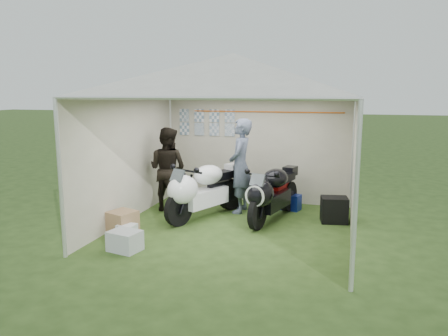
{
  "coord_description": "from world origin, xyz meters",
  "views": [
    {
      "loc": [
        1.88,
        -7.17,
        2.39
      ],
      "look_at": [
        -0.26,
        0.35,
        1.0
      ],
      "focal_mm": 35.0,
      "sensor_mm": 36.0,
      "label": 1
    }
  ],
  "objects_px": {
    "crate_1": "(122,222)",
    "paddock_stand": "(290,202)",
    "crate_2": "(127,231)",
    "motorcycle_black": "(272,192)",
    "person_dark_jacket": "(168,169)",
    "canopy_tent": "(234,79)",
    "person_blue_jacket": "(240,166)",
    "motorcycle_white": "(202,189)",
    "equipment_box": "(334,210)",
    "crate_0": "(125,241)"
  },
  "relations": [
    {
      "from": "equipment_box",
      "to": "crate_2",
      "type": "height_order",
      "value": "equipment_box"
    },
    {
      "from": "motorcycle_white",
      "to": "crate_2",
      "type": "bearing_deg",
      "value": -98.38
    },
    {
      "from": "motorcycle_white",
      "to": "paddock_stand",
      "type": "distance_m",
      "value": 1.89
    },
    {
      "from": "motorcycle_white",
      "to": "crate_0",
      "type": "relative_size",
      "value": 4.3
    },
    {
      "from": "motorcycle_white",
      "to": "crate_1",
      "type": "height_order",
      "value": "motorcycle_white"
    },
    {
      "from": "motorcycle_white",
      "to": "crate_0",
      "type": "bearing_deg",
      "value": -82.87
    },
    {
      "from": "person_dark_jacket",
      "to": "person_blue_jacket",
      "type": "bearing_deg",
      "value": -160.0
    },
    {
      "from": "equipment_box",
      "to": "crate_0",
      "type": "height_order",
      "value": "equipment_box"
    },
    {
      "from": "canopy_tent",
      "to": "crate_0",
      "type": "xyz_separation_m",
      "value": [
        -1.29,
        -1.55,
        -2.42
      ]
    },
    {
      "from": "motorcycle_white",
      "to": "equipment_box",
      "type": "height_order",
      "value": "motorcycle_white"
    },
    {
      "from": "crate_2",
      "to": "canopy_tent",
      "type": "bearing_deg",
      "value": 32.09
    },
    {
      "from": "motorcycle_white",
      "to": "person_blue_jacket",
      "type": "bearing_deg",
      "value": 72.18
    },
    {
      "from": "crate_1",
      "to": "crate_2",
      "type": "bearing_deg",
      "value": -45.98
    },
    {
      "from": "canopy_tent",
      "to": "motorcycle_black",
      "type": "relative_size",
      "value": 2.86
    },
    {
      "from": "person_dark_jacket",
      "to": "crate_1",
      "type": "distance_m",
      "value": 1.7
    },
    {
      "from": "canopy_tent",
      "to": "motorcycle_black",
      "type": "xyz_separation_m",
      "value": [
        0.58,
        0.56,
        -2.02
      ]
    },
    {
      "from": "equipment_box",
      "to": "motorcycle_black",
      "type": "bearing_deg",
      "value": -167.48
    },
    {
      "from": "motorcycle_black",
      "to": "paddock_stand",
      "type": "bearing_deg",
      "value": 90.0
    },
    {
      "from": "paddock_stand",
      "to": "crate_0",
      "type": "xyz_separation_m",
      "value": [
        -2.09,
        -3.0,
        -0.01
      ]
    },
    {
      "from": "motorcycle_black",
      "to": "paddock_stand",
      "type": "xyz_separation_m",
      "value": [
        0.22,
        0.89,
        -0.39
      ]
    },
    {
      "from": "person_blue_jacket",
      "to": "crate_0",
      "type": "relative_size",
      "value": 4.07
    },
    {
      "from": "paddock_stand",
      "to": "person_dark_jacket",
      "type": "height_order",
      "value": "person_dark_jacket"
    },
    {
      "from": "person_blue_jacket",
      "to": "crate_2",
      "type": "distance_m",
      "value": 2.6
    },
    {
      "from": "person_blue_jacket",
      "to": "motorcycle_black",
      "type": "bearing_deg",
      "value": 56.03
    },
    {
      "from": "person_dark_jacket",
      "to": "crate_2",
      "type": "bearing_deg",
      "value": 100.01
    },
    {
      "from": "canopy_tent",
      "to": "person_blue_jacket",
      "type": "relative_size",
      "value": 3.04
    },
    {
      "from": "motorcycle_black",
      "to": "crate_1",
      "type": "height_order",
      "value": "motorcycle_black"
    },
    {
      "from": "motorcycle_black",
      "to": "crate_1",
      "type": "relative_size",
      "value": 4.76
    },
    {
      "from": "crate_1",
      "to": "crate_2",
      "type": "xyz_separation_m",
      "value": [
        0.18,
        -0.19,
        -0.08
      ]
    },
    {
      "from": "person_blue_jacket",
      "to": "equipment_box",
      "type": "distance_m",
      "value": 1.97
    },
    {
      "from": "paddock_stand",
      "to": "person_blue_jacket",
      "type": "xyz_separation_m",
      "value": [
        -0.93,
        -0.43,
        0.77
      ]
    },
    {
      "from": "equipment_box",
      "to": "crate_2",
      "type": "distance_m",
      "value": 3.73
    },
    {
      "from": "crate_0",
      "to": "crate_1",
      "type": "relative_size",
      "value": 1.1
    },
    {
      "from": "paddock_stand",
      "to": "canopy_tent",
      "type": "bearing_deg",
      "value": -119.05
    },
    {
      "from": "motorcycle_black",
      "to": "crate_2",
      "type": "relative_size",
      "value": 6.79
    },
    {
      "from": "person_blue_jacket",
      "to": "crate_0",
      "type": "height_order",
      "value": "person_blue_jacket"
    },
    {
      "from": "canopy_tent",
      "to": "person_blue_jacket",
      "type": "height_order",
      "value": "canopy_tent"
    },
    {
      "from": "canopy_tent",
      "to": "person_dark_jacket",
      "type": "xyz_separation_m",
      "value": [
        -1.57,
        0.76,
        -1.74
      ]
    },
    {
      "from": "motorcycle_black",
      "to": "paddock_stand",
      "type": "relative_size",
      "value": 4.67
    },
    {
      "from": "canopy_tent",
      "to": "crate_2",
      "type": "xyz_separation_m",
      "value": [
        -1.57,
        -0.98,
        -2.47
      ]
    },
    {
      "from": "crate_1",
      "to": "paddock_stand",
      "type": "bearing_deg",
      "value": 41.27
    },
    {
      "from": "motorcycle_black",
      "to": "person_dark_jacket",
      "type": "xyz_separation_m",
      "value": [
        -2.15,
        0.21,
        0.29
      ]
    },
    {
      "from": "motorcycle_black",
      "to": "crate_2",
      "type": "xyz_separation_m",
      "value": [
        -2.15,
        -1.54,
        -0.45
      ]
    },
    {
      "from": "person_dark_jacket",
      "to": "person_blue_jacket",
      "type": "height_order",
      "value": "person_blue_jacket"
    },
    {
      "from": "motorcycle_black",
      "to": "equipment_box",
      "type": "bearing_deg",
      "value": 26.66
    },
    {
      "from": "canopy_tent",
      "to": "motorcycle_white",
      "type": "bearing_deg",
      "value": 151.84
    },
    {
      "from": "person_blue_jacket",
      "to": "crate_1",
      "type": "bearing_deg",
      "value": -42.75
    },
    {
      "from": "motorcycle_black",
      "to": "crate_2",
      "type": "height_order",
      "value": "motorcycle_black"
    },
    {
      "from": "person_blue_jacket",
      "to": "crate_2",
      "type": "bearing_deg",
      "value": -36.66
    },
    {
      "from": "paddock_stand",
      "to": "crate_2",
      "type": "bearing_deg",
      "value": -134.3
    }
  ]
}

